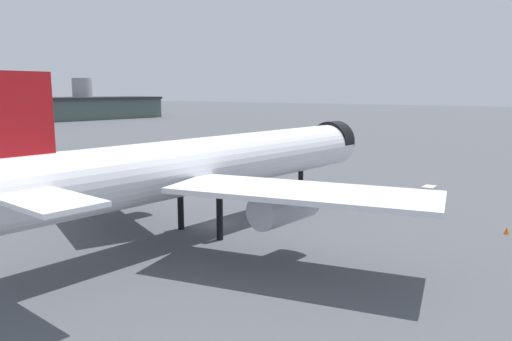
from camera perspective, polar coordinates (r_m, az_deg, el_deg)
ground at (r=55.58m, az=-4.41°, el=-6.27°), size 900.00×900.00×0.00m
airliner_near_gate at (r=52.07m, az=-4.95°, el=0.75°), size 56.22×51.05×16.30m
baggage_cart_trailing at (r=71.81m, az=19.45°, el=-2.40°), size 2.41×1.95×1.82m
traffic_cone_near_nose at (r=58.04m, az=27.11°, el=-6.24°), size 0.59×0.59×0.74m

